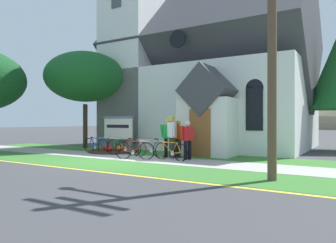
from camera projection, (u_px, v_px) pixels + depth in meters
The scene contains 20 objects.
ground at pixel (165, 152), 15.90m from camera, with size 140.00×140.00×0.00m, color #3D3D3F.
sidewalk_slab at pixel (139, 158), 13.39m from camera, with size 32.00×2.07×0.01m, color #A8A59E.
grass_verge at pixel (103, 164), 11.51m from camera, with size 32.00×2.34×0.01m, color #38722D.
church_lawn at pixel (166, 154), 15.23m from camera, with size 24.00×2.27×0.01m, color #38722D.
curb_paint_stripe at pixel (74, 169), 10.38m from camera, with size 28.00×0.16×0.01m, color yellow.
church_building at pixel (202, 74), 19.73m from camera, with size 11.76×10.31×12.41m.
church_sign at pixel (118, 129), 16.34m from camera, with size 2.08×0.27×1.82m.
flower_bed at pixel (113, 151), 16.01m from camera, with size 2.45×2.45×0.34m.
bicycle_green at pixel (150, 148), 13.88m from camera, with size 1.71×0.29×0.83m.
bicycle_white at pixel (124, 147), 14.55m from camera, with size 1.73×0.40×0.82m.
bicycle_black at pixel (96, 145), 15.53m from camera, with size 1.78×0.24×0.81m.
bicycle_silver at pixel (171, 151), 12.73m from camera, with size 1.71×0.35×0.79m.
bicycle_red at pixel (135, 150), 13.10m from camera, with size 1.63×0.57×0.82m.
cyclist_in_yellow_jersey at pixel (168, 135), 13.68m from camera, with size 0.53×0.54×1.67m.
cyclist_in_green_jersey at pixel (187, 137), 12.85m from camera, with size 0.31×0.61×1.58m.
cyclist_in_orange_jersey at pixel (172, 133), 13.37m from camera, with size 0.54×0.52×1.78m.
cyclist_in_blue_jersey at pixel (178, 136), 13.58m from camera, with size 0.64×0.31×1.61m.
utility_pole at pixel (268, 9), 8.42m from camera, with size 3.12×0.28×8.19m.
yard_deciduous_tree at pixel (85, 77), 18.57m from camera, with size 4.65×4.65×5.61m.
distant_hill at pixel (325, 127), 81.59m from camera, with size 102.79×52.64×18.89m, color #847A5B.
Camera 1 is at (8.42, -9.49, 1.56)m, focal length 33.98 mm.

